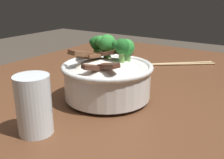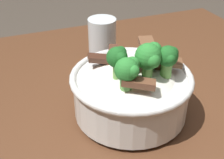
% 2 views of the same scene
% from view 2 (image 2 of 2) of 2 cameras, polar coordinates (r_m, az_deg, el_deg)
% --- Properties ---
extents(rice_bowl, '(0.21, 0.21, 0.15)m').
position_cam_2_polar(rice_bowl, '(0.54, 3.69, -1.47)').
color(rice_bowl, white).
rests_on(rice_bowl, dining_table).
extents(drinking_glass, '(0.06, 0.06, 0.11)m').
position_cam_2_polar(drinking_glass, '(0.71, -1.81, 6.63)').
color(drinking_glass, white).
rests_on(drinking_glass, dining_table).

